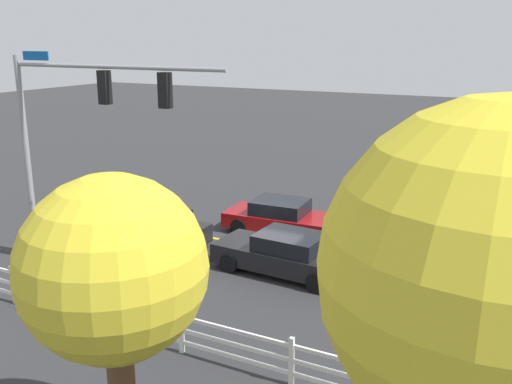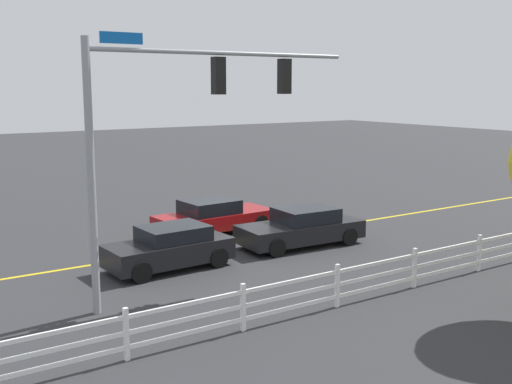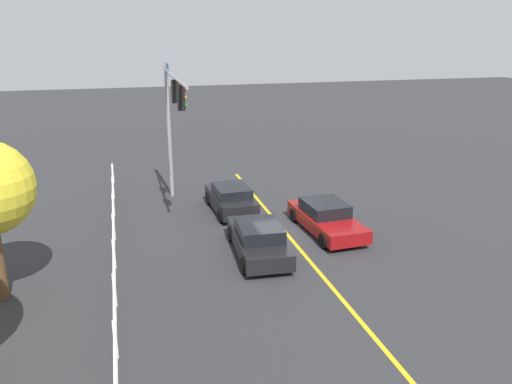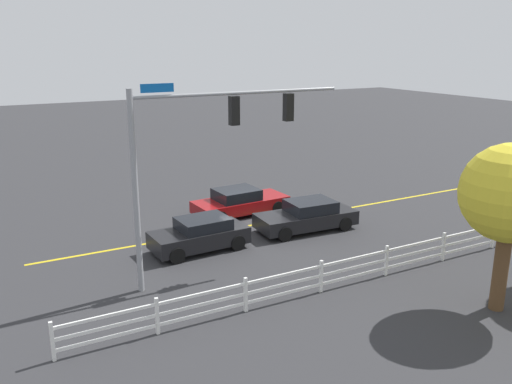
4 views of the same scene
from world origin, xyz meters
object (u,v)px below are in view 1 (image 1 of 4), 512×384
object	(u,v)px
car_0	(285,254)
car_2	(284,218)
car_1	(155,229)
tree_2	(114,271)
tree_0	(497,278)

from	to	relation	value
car_0	car_2	world-z (taller)	car_0
car_1	tree_2	distance (m)	11.62
car_2	tree_2	bearing A→B (deg)	-80.77
car_2	tree_0	bearing A→B (deg)	-61.02
tree_2	car_1	bearing A→B (deg)	-55.44
car_0	car_2	bearing A→B (deg)	-61.85
car_1	tree_0	bearing A→B (deg)	137.89
car_0	car_1	world-z (taller)	car_0
tree_0	tree_2	size ratio (longest dim) A/B	1.28
tree_2	car_0	bearing A→B (deg)	-82.98
tree_0	tree_2	xyz separation A→B (m)	(5.58, -0.63, -1.25)
car_0	tree_0	world-z (taller)	tree_0
tree_2	tree_0	bearing A→B (deg)	173.58
car_2	tree_2	world-z (taller)	tree_2
car_1	tree_2	bearing A→B (deg)	121.98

